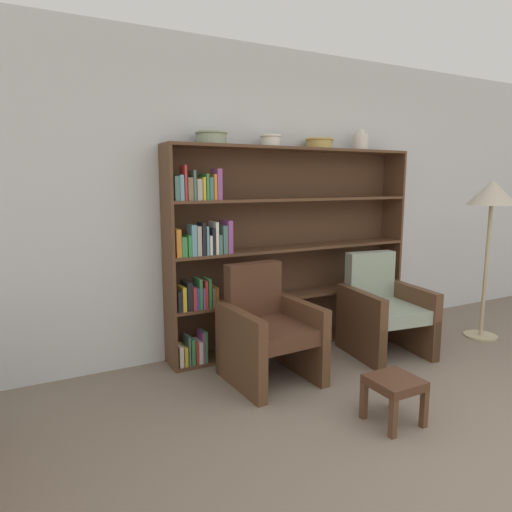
{
  "coord_description": "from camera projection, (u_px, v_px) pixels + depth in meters",
  "views": [
    {
      "loc": [
        -2.42,
        -0.86,
        1.56
      ],
      "look_at": [
        -0.69,
        2.41,
        0.95
      ],
      "focal_mm": 32.0,
      "sensor_mm": 36.0,
      "label": 1
    }
  ],
  "objects": [
    {
      "name": "floor_lamp",
      "position": [
        492.0,
        200.0,
        4.41
      ],
      "size": [
        0.46,
        0.46,
        1.57
      ],
      "color": "tan",
      "rests_on": "ground"
    },
    {
      "name": "bowl_cream",
      "position": [
        211.0,
        137.0,
        3.74
      ],
      "size": [
        0.27,
        0.27,
        0.1
      ],
      "color": "gray",
      "rests_on": "bookshelf"
    },
    {
      "name": "vase_tall",
      "position": [
        361.0,
        141.0,
        4.47
      ],
      "size": [
        0.14,
        0.14,
        0.2
      ],
      "color": "silver",
      "rests_on": "bookshelf"
    },
    {
      "name": "armchair_leather",
      "position": [
        267.0,
        330.0,
        3.6
      ],
      "size": [
        0.67,
        0.71,
        0.9
      ],
      "rotation": [
        0.0,
        0.0,
        3.19
      ],
      "color": "brown",
      "rests_on": "ground"
    },
    {
      "name": "bowl_slate",
      "position": [
        271.0,
        140.0,
        4.0
      ],
      "size": [
        0.2,
        0.2,
        0.1
      ],
      "color": "silver",
      "rests_on": "bookshelf"
    },
    {
      "name": "wall_back",
      "position": [
        294.0,
        200.0,
        4.43
      ],
      "size": [
        12.0,
        0.06,
        2.75
      ],
      "color": "silver",
      "rests_on": "ground"
    },
    {
      "name": "bookshelf",
      "position": [
        275.0,
        250.0,
        4.22
      ],
      "size": [
        2.46,
        0.3,
        1.86
      ],
      "color": "brown",
      "rests_on": "ground"
    },
    {
      "name": "footstool",
      "position": [
        394.0,
        387.0,
        2.94
      ],
      "size": [
        0.31,
        0.31,
        0.31
      ],
      "color": "brown",
      "rests_on": "ground"
    },
    {
      "name": "bowl_stoneware",
      "position": [
        319.0,
        143.0,
        4.24
      ],
      "size": [
        0.27,
        0.27,
        0.09
      ],
      "color": "tan",
      "rests_on": "bookshelf"
    },
    {
      "name": "armchair_cushioned",
      "position": [
        383.0,
        310.0,
        4.16
      ],
      "size": [
        0.72,
        0.75,
        0.9
      ],
      "rotation": [
        0.0,
        0.0,
        3.02
      ],
      "color": "brown",
      "rests_on": "ground"
    }
  ]
}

